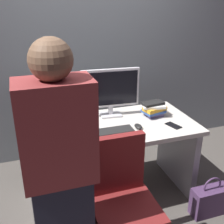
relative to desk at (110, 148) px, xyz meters
The scene contains 13 objects.
ground_plane 0.52m from the desk, ahead, with size 9.00×9.00×0.00m, color #4C4742.
wall_back 1.38m from the desk, 90.00° to the left, with size 6.40×0.10×3.00m, color gray.
desk is the anchor object (origin of this frame).
office_chair 0.71m from the desk, 101.11° to the right, with size 0.52×0.52×0.94m.
person_at_desk 1.01m from the desk, 125.39° to the right, with size 0.40×0.24×1.64m.
monitor 0.53m from the desk, 70.59° to the left, with size 0.54×0.16×0.46m.
keyboard 0.27m from the desk, 114.64° to the right, with size 0.43×0.13×0.02m, color #262626.
mouse 0.35m from the desk, 30.81° to the right, with size 0.06×0.10×0.03m, color black.
cup_near_keyboard 0.58m from the desk, 163.48° to the right, with size 0.08×0.08×0.09m, color #3372B2.
cup_by_monitor 0.60m from the desk, 164.11° to the left, with size 0.08×0.08×0.08m, color #3372B2.
book_stack 0.55m from the desk, ahead, with size 0.24×0.19×0.14m.
cell_phone 0.60m from the desk, 19.40° to the right, with size 0.07×0.14×0.01m, color black.
handbag 1.00m from the desk, 35.30° to the right, with size 0.34×0.14×0.38m.
Camera 1 is at (-0.70, -2.14, 1.82)m, focal length 45.04 mm.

